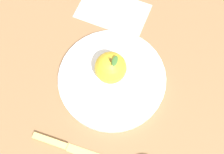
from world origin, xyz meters
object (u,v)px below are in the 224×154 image
knife (67,147)px  linen_napkin (113,11)px  apple (111,68)px  dinner_plate (112,78)px

knife → linen_napkin: (-0.05, 0.37, -0.00)m
apple → knife: 0.20m
dinner_plate → apple: apple is taller
linen_napkin → knife: bearing=-82.1°
apple → knife: apple is taller
dinner_plate → linen_napkin: (-0.08, 0.18, -0.01)m
knife → linen_napkin: knife is taller
apple → linen_napkin: bearing=112.3°
apple → linen_napkin: (-0.07, 0.17, -0.05)m
dinner_plate → linen_napkin: bearing=113.3°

